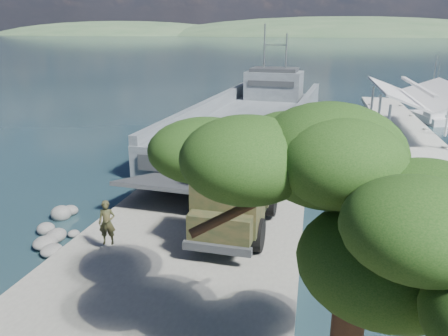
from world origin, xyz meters
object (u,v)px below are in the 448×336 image
(military_truck, at_px, (244,177))
(soldier, at_px, (108,231))
(sailboat_far, at_px, (434,109))
(sailboat_near, at_px, (429,118))
(pier, at_px, (414,133))
(overhang_tree, at_px, (328,199))
(landing_craft, at_px, (253,125))

(military_truck, relative_size, soldier, 4.88)
(sailboat_far, bearing_deg, military_truck, -133.67)
(soldier, relative_size, sailboat_near, 0.27)
(pier, distance_m, sailboat_near, 13.98)
(overhang_tree, bearing_deg, military_truck, 107.00)
(pier, relative_size, sailboat_far, 7.70)
(landing_craft, bearing_deg, sailboat_near, 33.06)
(overhang_tree, bearing_deg, soldier, 141.65)
(military_truck, xyz_separation_m, soldier, (-4.95, -4.69, -1.16))
(pier, bearing_deg, soldier, -127.68)
(landing_craft, bearing_deg, soldier, -91.11)
(soldier, bearing_deg, military_truck, 30.61)
(landing_craft, relative_size, sailboat_far, 6.41)
(overhang_tree, bearing_deg, sailboat_near, 73.97)
(sailboat_far, bearing_deg, sailboat_near, -125.12)
(military_truck, relative_size, overhang_tree, 1.09)
(sailboat_near, distance_m, sailboat_far, 6.83)
(sailboat_near, bearing_deg, overhang_tree, -120.49)
(landing_craft, height_order, sailboat_far, landing_craft)
(military_truck, relative_size, sailboat_far, 1.62)
(military_truck, xyz_separation_m, sailboat_far, (17.11, 35.67, -2.30))
(soldier, distance_m, sailboat_near, 39.35)
(landing_craft, height_order, sailboat_near, landing_craft)
(sailboat_far, distance_m, overhang_tree, 49.31)
(soldier, relative_size, overhang_tree, 0.22)
(military_truck, bearing_deg, pier, 58.35)
(soldier, height_order, overhang_tree, overhang_tree)
(sailboat_near, distance_m, overhang_tree, 42.53)
(sailboat_far, bearing_deg, soldier, -136.70)
(overhang_tree, bearing_deg, landing_craft, 100.57)
(pier, distance_m, military_truck, 19.28)
(landing_craft, height_order, soldier, landing_craft)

